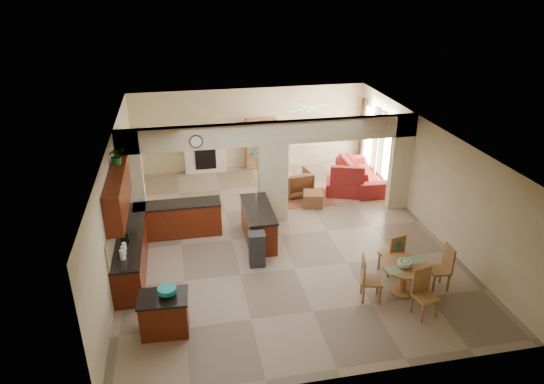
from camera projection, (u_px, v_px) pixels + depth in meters
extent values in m
plane|color=gray|center=(280.00, 235.00, 12.78)|extent=(10.00, 10.00, 0.00)
plane|color=white|center=(281.00, 134.00, 11.61)|extent=(10.00, 10.00, 0.00)
plane|color=beige|center=(250.00, 129.00, 16.65)|extent=(8.00, 0.00, 8.00)
plane|color=beige|center=(346.00, 312.00, 7.74)|extent=(8.00, 0.00, 8.00)
plane|color=beige|center=(116.00, 200.00, 11.50)|extent=(0.00, 10.00, 10.00)
plane|color=beige|center=(427.00, 175.00, 12.90)|extent=(0.00, 10.00, 10.00)
cube|color=beige|center=(132.00, 183.00, 12.44)|extent=(0.60, 0.25, 2.80)
cube|color=beige|center=(273.00, 182.00, 13.21)|extent=(0.80, 0.25, 2.20)
cube|color=beige|center=(401.00, 162.00, 13.74)|extent=(0.60, 0.25, 2.80)
cube|color=beige|center=(273.00, 133.00, 12.63)|extent=(8.00, 0.25, 0.60)
cube|color=#470908|center=(132.00, 251.00, 11.24)|extent=(0.60, 3.20, 0.86)
cube|color=black|center=(129.00, 234.00, 11.05)|extent=(0.62, 3.22, 0.05)
cube|color=tan|center=(115.00, 223.00, 10.87)|extent=(0.02, 3.20, 0.55)
cube|color=#470908|center=(179.00, 220.00, 12.65)|extent=(2.20, 0.60, 0.86)
cube|color=black|center=(177.00, 204.00, 12.46)|extent=(2.22, 0.62, 0.05)
cube|color=#470908|center=(118.00, 194.00, 10.60)|extent=(0.35, 2.40, 0.90)
cube|color=#470908|center=(258.00, 225.00, 12.41)|extent=(0.65, 1.80, 0.86)
cube|color=black|center=(258.00, 209.00, 12.22)|extent=(0.70, 1.85, 0.05)
cube|color=silver|center=(264.00, 242.00, 11.66)|extent=(0.58, 0.04, 0.70)
cylinder|color=#482918|center=(196.00, 141.00, 12.17)|extent=(0.34, 0.03, 0.34)
cube|color=#9C5238|center=(304.00, 198.00, 14.86)|extent=(1.60, 1.30, 0.01)
cube|color=silver|center=(205.00, 157.00, 16.59)|extent=(1.40, 0.28, 1.10)
cube|color=black|center=(206.00, 159.00, 16.48)|extent=(0.70, 0.04, 0.70)
cube|color=silver|center=(204.00, 140.00, 16.32)|extent=(1.60, 0.35, 0.10)
cube|color=#9D6C36|center=(261.00, 144.00, 16.76)|extent=(1.00, 0.32, 1.80)
cube|color=white|center=(390.00, 153.00, 15.03)|extent=(0.02, 0.90, 1.90)
cube|color=white|center=(370.00, 136.00, 16.54)|extent=(0.02, 0.90, 1.90)
cube|color=white|center=(379.00, 149.00, 15.85)|extent=(0.02, 0.70, 2.10)
cube|color=#3C1818|center=(397.00, 160.00, 14.49)|extent=(0.10, 0.28, 2.30)
cube|color=#3C1818|center=(381.00, 147.00, 15.56)|extent=(0.10, 0.28, 2.30)
cube|color=#3C1818|center=(375.00, 142.00, 16.00)|extent=(0.10, 0.28, 2.30)
cube|color=#3C1818|center=(362.00, 131.00, 17.07)|extent=(0.10, 0.28, 2.30)
cylinder|color=white|center=(309.00, 108.00, 14.65)|extent=(1.00, 1.00, 0.10)
cube|color=#470908|center=(165.00, 315.00, 9.24)|extent=(0.91, 0.66, 0.76)
cube|color=black|center=(163.00, 298.00, 9.07)|extent=(0.97, 0.72, 0.05)
cylinder|color=teal|center=(167.00, 291.00, 9.07)|extent=(0.35, 0.35, 0.17)
cube|color=#29292B|center=(257.00, 251.00, 11.34)|extent=(0.39, 0.33, 0.78)
cylinder|color=#9D6C36|center=(405.00, 266.00, 10.25)|extent=(1.03, 1.03, 0.04)
cylinder|color=#9D6C36|center=(403.00, 279.00, 10.38)|extent=(0.15, 0.15, 0.66)
cylinder|color=#9D6C36|center=(402.00, 291.00, 10.52)|extent=(0.52, 0.52, 0.06)
cylinder|color=#6BAE25|center=(404.00, 264.00, 10.14)|extent=(0.30, 0.30, 0.16)
imported|color=maroon|center=(362.00, 173.00, 15.69)|extent=(2.59, 1.05, 0.75)
cube|color=maroon|center=(343.00, 187.00, 15.09)|extent=(1.23, 1.11, 0.41)
imported|color=maroon|center=(296.00, 182.00, 14.97)|extent=(0.96, 0.98, 0.78)
cube|color=maroon|center=(313.00, 199.00, 14.32)|extent=(0.69, 0.69, 0.41)
imported|color=#144B15|center=(117.00, 156.00, 10.88)|extent=(0.47, 0.44, 0.41)
cube|color=#9D6C36|center=(391.00, 255.00, 11.08)|extent=(0.52, 0.52, 0.05)
cube|color=#9D6C36|center=(391.00, 258.00, 11.38)|extent=(0.04, 0.04, 0.44)
cube|color=#9D6C36|center=(379.00, 261.00, 11.24)|extent=(0.04, 0.04, 0.44)
cube|color=#9D6C36|center=(400.00, 265.00, 11.10)|extent=(0.04, 0.04, 0.44)
cube|color=#9D6C36|center=(389.00, 269.00, 10.96)|extent=(0.04, 0.04, 0.44)
cube|color=#9D6C36|center=(398.00, 247.00, 10.80)|extent=(0.41, 0.15, 0.55)
cube|color=teal|center=(399.00, 245.00, 10.75)|extent=(0.14, 0.05, 0.14)
cube|color=#9D6C36|center=(439.00, 270.00, 10.49)|extent=(0.43, 0.43, 0.05)
cube|color=#9D6C36|center=(426.00, 276.00, 10.72)|extent=(0.04, 0.04, 0.44)
cube|color=#9D6C36|center=(434.00, 284.00, 10.41)|extent=(0.04, 0.04, 0.44)
cube|color=#9D6C36|center=(441.00, 274.00, 10.77)|extent=(0.04, 0.04, 0.44)
cube|color=#9D6C36|center=(448.00, 283.00, 10.46)|extent=(0.04, 0.04, 0.44)
cube|color=#9D6C36|center=(449.00, 258.00, 10.40)|extent=(0.05, 0.42, 0.55)
cube|color=teal|center=(450.00, 255.00, 10.37)|extent=(0.01, 0.14, 0.14)
cube|color=#9D6C36|center=(426.00, 297.00, 9.63)|extent=(0.49, 0.49, 0.05)
cube|color=#9D6C36|center=(423.00, 314.00, 9.53)|extent=(0.04, 0.04, 0.44)
cube|color=#9D6C36|center=(437.00, 310.00, 9.64)|extent=(0.04, 0.04, 0.44)
cube|color=#9D6C36|center=(412.00, 304.00, 9.82)|extent=(0.04, 0.04, 0.44)
cube|color=#9D6C36|center=(426.00, 300.00, 9.93)|extent=(0.04, 0.04, 0.44)
cube|color=#9D6C36|center=(422.00, 280.00, 9.67)|extent=(0.42, 0.12, 0.55)
cube|color=teal|center=(421.00, 276.00, 9.66)|extent=(0.14, 0.04, 0.14)
cube|color=#9D6C36|center=(371.00, 281.00, 10.13)|extent=(0.51, 0.51, 0.05)
cube|color=#9D6C36|center=(380.00, 295.00, 10.07)|extent=(0.04, 0.04, 0.44)
cube|color=#9D6C36|center=(377.00, 286.00, 10.38)|extent=(0.04, 0.04, 0.44)
cube|color=#9D6C36|center=(363.00, 295.00, 10.08)|extent=(0.04, 0.04, 0.44)
cube|color=#9D6C36|center=(361.00, 285.00, 10.39)|extent=(0.04, 0.04, 0.44)
cube|color=#9D6C36|center=(363.00, 269.00, 10.02)|extent=(0.14, 0.42, 0.55)
cube|color=teal|center=(362.00, 266.00, 9.99)|extent=(0.04, 0.14, 0.14)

